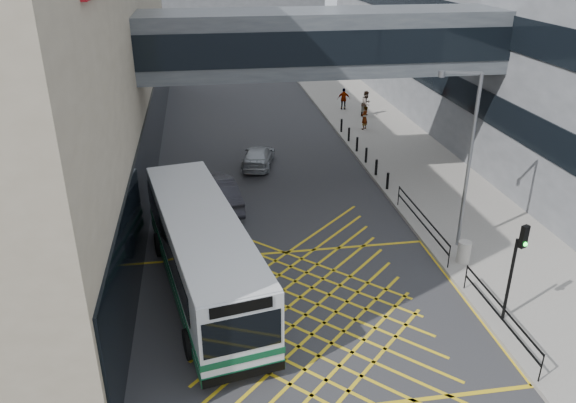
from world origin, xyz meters
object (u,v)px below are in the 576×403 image
car_white (205,263)px  litter_bin (464,252)px  bus (202,250)px  pedestrian_c (344,99)px  street_lamp (466,152)px  traffic_light (517,260)px  car_silver (258,156)px  pedestrian_a (364,118)px  pedestrian_b (366,104)px  car_dark (216,192)px

car_white → litter_bin: size_ratio=4.97×
bus → pedestrian_c: 25.87m
street_lamp → pedestrian_c: size_ratio=4.49×
litter_bin → traffic_light: bearing=-93.6°
car_silver → pedestrian_a: (8.02, 5.51, 0.35)m
street_lamp → pedestrian_b: size_ratio=3.99×
car_dark → pedestrian_a: pedestrian_a is taller
pedestrian_b → street_lamp: bearing=-138.4°
traffic_light → car_white: bearing=133.3°
pedestrian_c → pedestrian_a: bearing=101.0°
litter_bin → pedestrian_b: pedestrian_b is taller
car_dark → pedestrian_a: (10.70, 10.86, 0.17)m
pedestrian_b → bus: bearing=-163.5°
bus → pedestrian_a: bearing=47.0°
car_silver → pedestrian_b: (9.06, 8.70, 0.47)m
car_white → street_lamp: size_ratio=0.61×
pedestrian_b → pedestrian_c: size_ratio=1.13×
bus → car_silver: bearing=64.1°
car_dark → traffic_light: 14.63m
car_silver → pedestrian_c: bearing=-112.5°
traffic_light → pedestrian_b: traffic_light is taller
car_dark → pedestrian_c: 19.21m
bus → car_dark: size_ratio=2.22×
car_white → pedestrian_c: size_ratio=2.74×
car_white → car_dark: (0.67, 6.57, 0.08)m
litter_bin → car_silver: bearing=119.2°
car_dark → pedestrian_b: (11.75, 14.05, 0.29)m
car_silver → pedestrian_a: bearing=-131.7°
bus → car_silver: bus is taller
car_dark → car_silver: (2.68, 5.35, -0.18)m
litter_bin → pedestrian_a: size_ratio=0.56×
litter_bin → car_white: bearing=176.7°
traffic_light → pedestrian_c: traffic_light is taller
car_silver → traffic_light: bearing=126.2°
car_white → traffic_light: 11.20m
traffic_light → pedestrian_c: size_ratio=2.22×
street_lamp → litter_bin: street_lamp is taller
pedestrian_a → pedestrian_c: pedestrian_c is taller
traffic_light → pedestrian_b: bearing=61.9°
street_lamp → pedestrian_b: street_lamp is taller
car_white → pedestrian_c: bearing=-131.0°
car_white → street_lamp: (10.58, 0.82, 3.66)m
street_lamp → car_dark: bearing=165.6°
car_dark → pedestrian_b: size_ratio=2.76×
pedestrian_a → pedestrian_b: pedestrian_b is taller
car_dark → pedestrian_c: pedestrian_c is taller
traffic_light → pedestrian_c: bearing=64.8°
pedestrian_a → street_lamp: bearing=44.6°
car_dark → pedestrian_b: bearing=-140.9°
pedestrian_a → bus: bearing=15.0°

